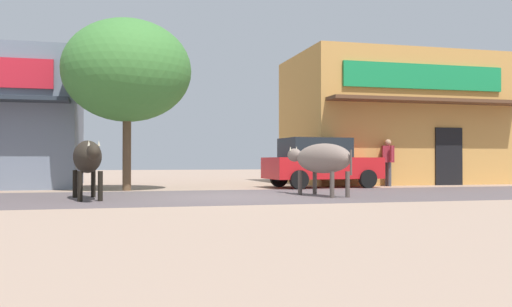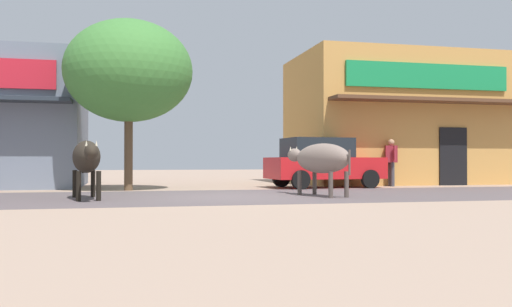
# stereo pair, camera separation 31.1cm
# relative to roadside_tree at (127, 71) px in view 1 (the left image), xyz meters

# --- Properties ---
(ground) EXTENTS (80.00, 80.00, 0.00)m
(ground) POSITION_rel_roadside_tree_xyz_m (2.37, -3.30, -3.58)
(ground) COLOR tan
(asphalt_road) EXTENTS (72.00, 5.67, 0.00)m
(asphalt_road) POSITION_rel_roadside_tree_xyz_m (2.37, -3.30, -3.58)
(asphalt_road) COLOR #5D5052
(asphalt_road) RESTS_ON ground
(storefront_right_club) EXTENTS (7.94, 5.94, 5.03)m
(storefront_right_club) POSITION_rel_roadside_tree_xyz_m (10.49, 3.37, -1.06)
(storefront_right_club) COLOR #C88F47
(storefront_right_club) RESTS_ON ground
(roadside_tree) EXTENTS (3.83, 3.83, 5.12)m
(roadside_tree) POSITION_rel_roadside_tree_xyz_m (0.00, 0.00, 0.00)
(roadside_tree) COLOR brown
(roadside_tree) RESTS_ON ground
(parked_hatchback_car) EXTENTS (3.88, 2.13, 1.64)m
(parked_hatchback_car) POSITION_rel_roadside_tree_xyz_m (6.27, 0.32, -2.74)
(parked_hatchback_car) COLOR red
(parked_hatchback_car) RESTS_ON ground
(cow_near_brown) EXTENTS (0.91, 2.75, 1.36)m
(cow_near_brown) POSITION_rel_roadside_tree_xyz_m (-0.96, -3.67, -2.61)
(cow_near_brown) COLOR #2D261D
(cow_near_brown) RESTS_ON ground
(cow_far_dark) EXTENTS (1.19, 2.67, 1.33)m
(cow_far_dark) POSITION_rel_roadside_tree_xyz_m (4.73, -3.80, -2.64)
(cow_far_dark) COLOR gray
(cow_far_dark) RESTS_ON ground
(pedestrian_by_shop) EXTENTS (0.46, 0.61, 1.65)m
(pedestrian_by_shop) POSITION_rel_roadside_tree_xyz_m (8.93, 0.65, -2.62)
(pedestrian_by_shop) COLOR #3F3F47
(pedestrian_by_shop) RESTS_ON ground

